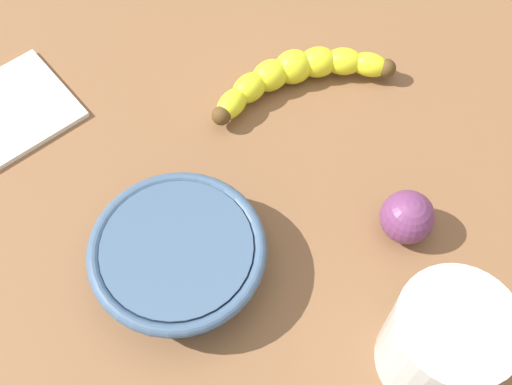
{
  "coord_description": "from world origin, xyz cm",
  "views": [
    {
      "loc": [
        -13.31,
        -23.38,
        55.13
      ],
      "look_at": [
        -2.75,
        3.9,
        5.0
      ],
      "focal_mm": 43.89,
      "sensor_mm": 36.0,
      "label": 1
    }
  ],
  "objects_px": {
    "ceramic_bowl": "(179,257)",
    "plum_fruit": "(407,217)",
    "smoothie_glass": "(444,343)",
    "banana": "(297,74)"
  },
  "relations": [
    {
      "from": "smoothie_glass",
      "to": "ceramic_bowl",
      "type": "relative_size",
      "value": 0.61
    },
    {
      "from": "smoothie_glass",
      "to": "plum_fruit",
      "type": "xyz_separation_m",
      "value": [
        0.04,
        0.12,
        -0.02
      ]
    },
    {
      "from": "banana",
      "to": "ceramic_bowl",
      "type": "relative_size",
      "value": 1.33
    },
    {
      "from": "smoothie_glass",
      "to": "ceramic_bowl",
      "type": "distance_m",
      "value": 0.23
    },
    {
      "from": "ceramic_bowl",
      "to": "plum_fruit",
      "type": "bearing_deg",
      "value": -9.92
    },
    {
      "from": "plum_fruit",
      "to": "banana",
      "type": "bearing_deg",
      "value": 97.02
    },
    {
      "from": "plum_fruit",
      "to": "ceramic_bowl",
      "type": "bearing_deg",
      "value": 170.08
    },
    {
      "from": "smoothie_glass",
      "to": "plum_fruit",
      "type": "relative_size",
      "value": 1.89
    },
    {
      "from": "ceramic_bowl",
      "to": "plum_fruit",
      "type": "xyz_separation_m",
      "value": [
        0.2,
        -0.04,
        -0.0
      ]
    },
    {
      "from": "smoothie_glass",
      "to": "banana",
      "type": "bearing_deg",
      "value": 87.94
    }
  ]
}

